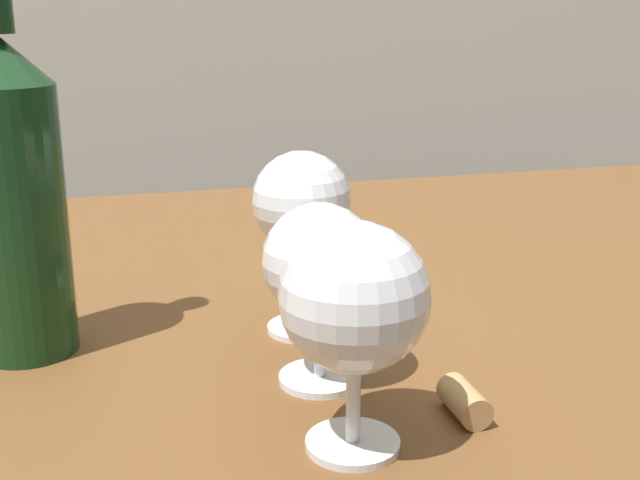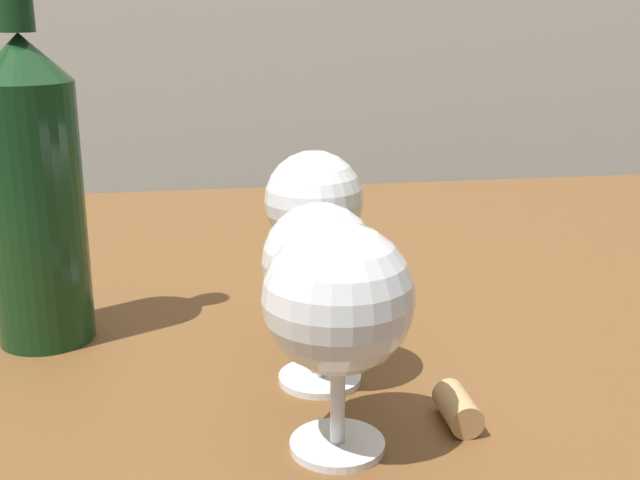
{
  "view_description": "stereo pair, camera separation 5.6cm",
  "coord_description": "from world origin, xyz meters",
  "px_view_note": "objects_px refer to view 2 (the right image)",
  "views": [
    {
      "loc": [
        -0.16,
        -0.72,
        1.04
      ],
      "look_at": [
        -0.02,
        -0.21,
        0.88
      ],
      "focal_mm": 46.13,
      "sensor_mm": 36.0,
      "label": 1
    },
    {
      "loc": [
        -0.1,
        -0.73,
        1.04
      ],
      "look_at": [
        -0.02,
        -0.21,
        0.88
      ],
      "focal_mm": 46.13,
      "sensor_mm": 36.0,
      "label": 2
    }
  ],
  "objects_px": {
    "wine_glass_merlot": "(320,264)",
    "cork": "(458,408)",
    "wine_glass_cabernet": "(314,204)",
    "wine_glass_pinot": "(338,302)",
    "wine_bottle": "(33,185)"
  },
  "relations": [
    {
      "from": "wine_glass_pinot",
      "to": "wine_glass_cabernet",
      "type": "relative_size",
      "value": 0.95
    },
    {
      "from": "wine_glass_cabernet",
      "to": "wine_glass_merlot",
      "type": "bearing_deg",
      "value": -95.91
    },
    {
      "from": "wine_glass_pinot",
      "to": "wine_glass_merlot",
      "type": "bearing_deg",
      "value": 87.82
    },
    {
      "from": "wine_glass_pinot",
      "to": "wine_bottle",
      "type": "height_order",
      "value": "wine_bottle"
    },
    {
      "from": "wine_glass_merlot",
      "to": "wine_bottle",
      "type": "height_order",
      "value": "wine_bottle"
    },
    {
      "from": "cork",
      "to": "wine_bottle",
      "type": "bearing_deg",
      "value": 146.97
    },
    {
      "from": "wine_glass_cabernet",
      "to": "cork",
      "type": "bearing_deg",
      "value": -67.68
    },
    {
      "from": "wine_glass_pinot",
      "to": "wine_glass_merlot",
      "type": "distance_m",
      "value": 0.09
    },
    {
      "from": "wine_glass_merlot",
      "to": "cork",
      "type": "bearing_deg",
      "value": -43.33
    },
    {
      "from": "wine_glass_pinot",
      "to": "wine_glass_cabernet",
      "type": "height_order",
      "value": "wine_glass_cabernet"
    },
    {
      "from": "wine_glass_pinot",
      "to": "wine_glass_merlot",
      "type": "height_order",
      "value": "wine_glass_pinot"
    },
    {
      "from": "wine_glass_pinot",
      "to": "cork",
      "type": "relative_size",
      "value": 3.39
    },
    {
      "from": "wine_glass_merlot",
      "to": "wine_bottle",
      "type": "bearing_deg",
      "value": 151.71
    },
    {
      "from": "wine_glass_merlot",
      "to": "cork",
      "type": "height_order",
      "value": "wine_glass_merlot"
    },
    {
      "from": "wine_glass_merlot",
      "to": "cork",
      "type": "distance_m",
      "value": 0.13
    }
  ]
}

